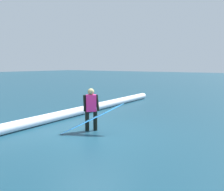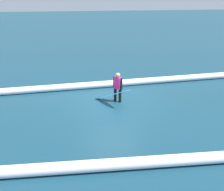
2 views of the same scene
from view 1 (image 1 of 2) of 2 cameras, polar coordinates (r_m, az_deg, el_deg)
The scene contains 4 objects.
ground_plane at distance 8.80m, azimuth -4.64°, elevation -8.13°, with size 128.10×128.10×0.00m, color #153B4D.
surfer at distance 8.98m, azimuth -4.53°, elevation -2.53°, with size 0.40×0.43×1.45m.
surfboard at distance 8.64m, azimuth -4.24°, elevation -5.01°, with size 1.56×1.77×1.02m.
wave_crest_foreground at distance 9.99m, azimuth -16.86°, elevation -5.52°, with size 0.36×0.36×18.80m, color white.
Camera 1 is at (6.49, 5.48, 2.27)m, focal length 42.39 mm.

